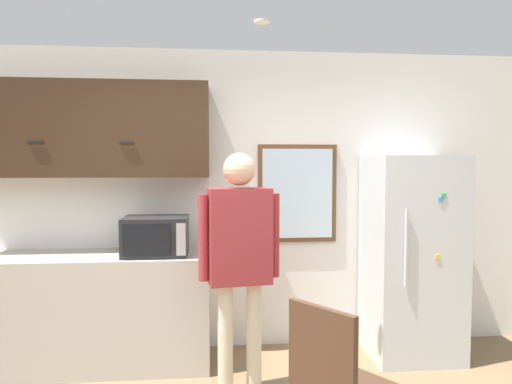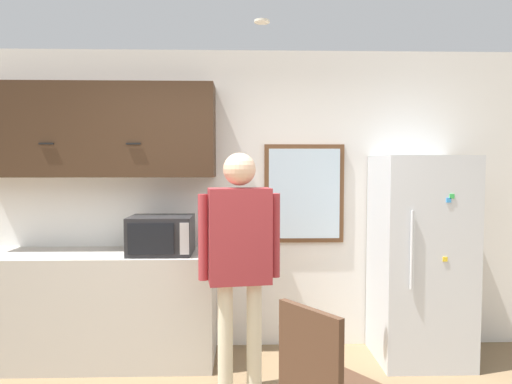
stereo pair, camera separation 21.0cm
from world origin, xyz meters
TOP-DOWN VIEW (x-y plane):
  - back_wall at (0.00, 2.08)m, footprint 6.00×0.06m
  - counter at (-1.18, 1.73)m, footprint 2.03×0.62m
  - upper_cabinets at (-1.18, 1.88)m, footprint 2.03×0.35m
  - microwave at (-0.60, 1.68)m, footprint 0.52×0.41m
  - person at (0.05, 1.13)m, footprint 0.59×0.28m
  - refrigerator at (1.59, 1.71)m, footprint 0.74×0.69m
  - chair at (0.51, 0.21)m, footprint 0.64×0.64m
  - window at (0.64, 2.03)m, footprint 0.73×0.05m
  - ceiling_light at (0.21, 1.16)m, footprint 0.11×0.11m

SIDE VIEW (x-z plane):
  - counter at x=-1.18m, z-range 0.00..0.93m
  - chair at x=0.51m, z-range 0.05..1.00m
  - refrigerator at x=1.59m, z-range 0.00..1.75m
  - person at x=0.05m, z-range 0.20..1.96m
  - microwave at x=-0.60m, z-range 0.93..1.25m
  - back_wall at x=0.00m, z-range 0.00..2.70m
  - window at x=0.64m, z-range 0.96..1.86m
  - upper_cabinets at x=-1.18m, z-range 1.57..2.37m
  - ceiling_light at x=0.21m, z-range 2.67..2.69m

